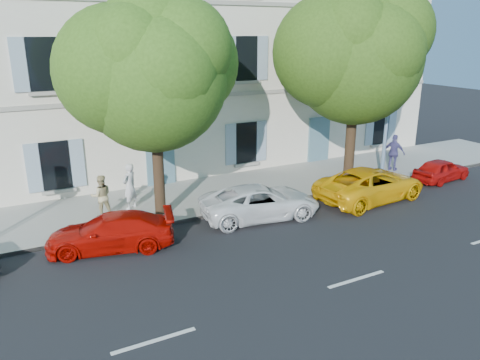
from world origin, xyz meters
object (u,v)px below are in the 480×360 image
car_red_hatchback (441,170)px  tree_left (153,78)px  pedestrian_c (394,153)px  street_lamp (394,77)px  tree_right (356,60)px  car_red_coupe (111,232)px  pedestrian_a (130,186)px  car_white_coupe (260,202)px  pedestrian_b (101,196)px  car_yellow_supercar (371,184)px

car_red_hatchback → tree_left: (-13.38, 1.49, 4.71)m
pedestrian_c → car_red_hatchback: bearing=-176.6°
tree_left → street_lamp: 10.78m
car_red_hatchback → pedestrian_c: (-1.08, 2.01, 0.52)m
tree_right → street_lamp: tree_right is taller
tree_right → pedestrian_c: tree_right is taller
car_red_coupe → pedestrian_a: size_ratio=2.23×
tree_left → street_lamp: bearing=-2.5°
street_lamp → pedestrian_a: bearing=170.9°
car_red_coupe → car_red_hatchback: car_red_coupe is taller
car_white_coupe → tree_right: tree_right is taller
car_white_coupe → street_lamp: bearing=-73.9°
tree_left → pedestrian_c: bearing=2.4°
tree_right → pedestrian_a: size_ratio=4.71×
car_red_coupe → car_red_hatchback: size_ratio=1.28×
car_white_coupe → pedestrian_b: pedestrian_b is taller
pedestrian_c → tree_left: bearing=67.6°
street_lamp → pedestrian_b: (-12.67, 1.56, -3.93)m
tree_right → car_red_hatchback: bearing=-18.7°
street_lamp → tree_right: bearing=165.6°
car_yellow_supercar → car_red_hatchback: 4.89m
tree_left → tree_right: tree_right is taller
tree_left → pedestrian_b: bearing=150.0°
car_yellow_supercar → pedestrian_a: size_ratio=2.74×
pedestrian_c → car_red_coupe: bearing=73.3°
car_yellow_supercar → pedestrian_b: pedestrian_b is taller
car_red_coupe → car_red_hatchback: bearing=105.7°
car_yellow_supercar → pedestrian_c: bearing=-62.0°
car_yellow_supercar → pedestrian_b: (-10.41, 3.05, 0.26)m
street_lamp → pedestrian_a: street_lamp is taller
car_yellow_supercar → pedestrian_c: pedestrian_c is taller
car_yellow_supercar → pedestrian_a: 9.85m
car_red_coupe → tree_left: 5.39m
car_red_coupe → street_lamp: bearing=110.3°
tree_left → tree_right: 8.98m
pedestrian_b → tree_right: bearing=179.5°
pedestrian_a → car_red_coupe: bearing=28.7°
tree_right → street_lamp: size_ratio=1.03×
car_white_coupe → tree_right: bearing=-66.8°
car_red_coupe → tree_right: 12.37m
car_red_coupe → car_white_coupe: bearing=106.1°
car_yellow_supercar → tree_right: 5.35m
car_yellow_supercar → tree_left: 9.85m
car_red_coupe → street_lamp: street_lamp is taller
car_red_coupe → pedestrian_b: size_ratio=2.54×
car_red_hatchback → tree_left: tree_left is taller
tree_left → pedestrian_c: tree_left is taller
tree_left → pedestrian_c: 13.00m
car_white_coupe → pedestrian_b: (-5.34, 2.60, 0.31)m
car_white_coupe → tree_right: (5.53, 1.50, 5.02)m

